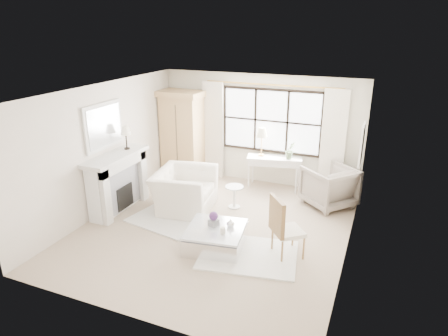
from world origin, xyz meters
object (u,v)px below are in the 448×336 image
(club_armchair, at_px, (184,190))
(coffee_table, at_px, (215,238))
(console_table, at_px, (274,173))
(armoire, at_px, (182,134))

(club_armchair, xyz_separation_m, coffee_table, (1.26, -1.20, -0.25))
(console_table, xyz_separation_m, club_armchair, (-1.47, -1.85, 0.03))
(club_armchair, height_order, coffee_table, club_armchair)
(armoire, xyz_separation_m, coffee_table, (2.23, -2.96, -0.96))
(armoire, bearing_deg, club_armchair, -57.88)
(club_armchair, bearing_deg, coffee_table, -141.92)
(armoire, height_order, coffee_table, armoire)
(coffee_table, bearing_deg, console_table, 77.30)
(armoire, relative_size, console_table, 1.64)
(console_table, relative_size, club_armchair, 1.03)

